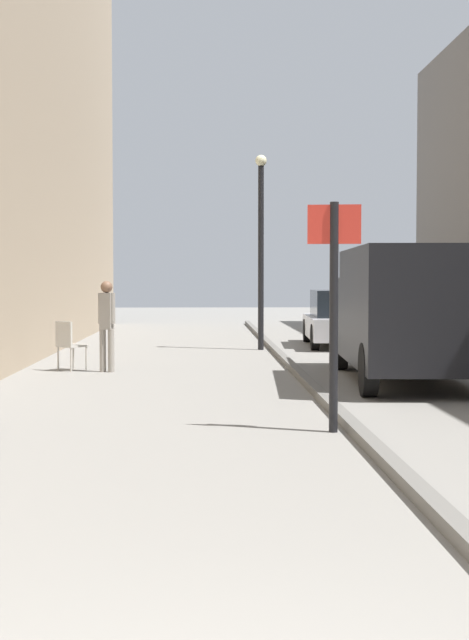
{
  "coord_description": "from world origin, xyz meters",
  "views": [
    {
      "loc": [
        -0.12,
        -2.42,
        1.73
      ],
      "look_at": [
        0.43,
        13.17,
        1.01
      ],
      "focal_mm": 49.74,
      "sensor_mm": 36.0,
      "label": 1
    }
  ],
  "objects_px": {
    "delivery_van": "(406,310)",
    "lamp_post": "(261,239)",
    "street_sign_post": "(334,296)",
    "cafe_chair_near_window": "(69,342)",
    "pedestrian_main_foreground": "(107,320)",
    "parked_car": "(342,319)"
  },
  "relations": [
    {
      "from": "delivery_van",
      "to": "lamp_post",
      "type": "bearing_deg",
      "value": 109.35
    },
    {
      "from": "delivery_van",
      "to": "street_sign_post",
      "type": "bearing_deg",
      "value": -108.65
    },
    {
      "from": "lamp_post",
      "to": "cafe_chair_near_window",
      "type": "height_order",
      "value": "lamp_post"
    },
    {
      "from": "pedestrian_main_foreground",
      "to": "lamp_post",
      "type": "height_order",
      "value": "lamp_post"
    },
    {
      "from": "pedestrian_main_foreground",
      "to": "lamp_post",
      "type": "distance_m",
      "value": 6.27
    },
    {
      "from": "parked_car",
      "to": "lamp_post",
      "type": "relative_size",
      "value": 0.9
    },
    {
      "from": "delivery_van",
      "to": "parked_car",
      "type": "height_order",
      "value": "delivery_van"
    },
    {
      "from": "pedestrian_main_foreground",
      "to": "cafe_chair_near_window",
      "type": "height_order",
      "value": "pedestrian_main_foreground"
    },
    {
      "from": "delivery_van",
      "to": "cafe_chair_near_window",
      "type": "bearing_deg",
      "value": 164.65
    },
    {
      "from": "street_sign_post",
      "to": "cafe_chair_near_window",
      "type": "height_order",
      "value": "street_sign_post"
    },
    {
      "from": "street_sign_post",
      "to": "lamp_post",
      "type": "bearing_deg",
      "value": -82.4
    },
    {
      "from": "pedestrian_main_foreground",
      "to": "parked_car",
      "type": "distance_m",
      "value": 8.3
    },
    {
      "from": "pedestrian_main_foreground",
      "to": "street_sign_post",
      "type": "relative_size",
      "value": 0.65
    },
    {
      "from": "delivery_van",
      "to": "parked_car",
      "type": "relative_size",
      "value": 1.33
    },
    {
      "from": "street_sign_post",
      "to": "cafe_chair_near_window",
      "type": "xyz_separation_m",
      "value": [
        -4.02,
        6.88,
        -1.0
      ]
    },
    {
      "from": "pedestrian_main_foreground",
      "to": "street_sign_post",
      "type": "bearing_deg",
      "value": -45.6
    },
    {
      "from": "street_sign_post",
      "to": "lamp_post",
      "type": "distance_m",
      "value": 11.8
    },
    {
      "from": "parked_car",
      "to": "cafe_chair_near_window",
      "type": "relative_size",
      "value": 4.56
    },
    {
      "from": "pedestrian_main_foreground",
      "to": "parked_car",
      "type": "bearing_deg",
      "value": 67.41
    },
    {
      "from": "street_sign_post",
      "to": "lamp_post",
      "type": "height_order",
      "value": "lamp_post"
    },
    {
      "from": "delivery_van",
      "to": "cafe_chair_near_window",
      "type": "height_order",
      "value": "delivery_van"
    },
    {
      "from": "delivery_van",
      "to": "parked_car",
      "type": "xyz_separation_m",
      "value": [
        0.2,
        8.03,
        -0.5
      ]
    }
  ]
}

